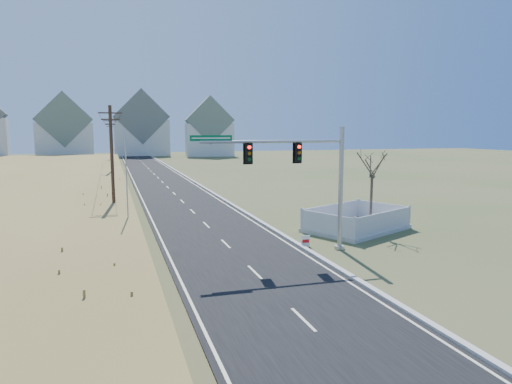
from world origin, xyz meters
name	(u,v)px	position (x,y,z in m)	size (l,w,h in m)	color
ground	(244,262)	(0.00, 0.00, 0.00)	(260.00, 260.00, 0.00)	#3E4E25
road	(155,175)	(0.00, 50.00, 0.03)	(8.00, 180.00, 0.06)	black
curb	(182,174)	(4.15, 50.00, 0.09)	(0.30, 180.00, 0.18)	#B2AFA8
utility_pole_near	(112,160)	(-6.50, 15.00, 4.68)	(1.80, 0.26, 9.00)	#422D1E
utility_pole_mid	(111,147)	(-6.50, 45.00, 4.68)	(1.80, 0.26, 9.00)	#422D1E
utility_pole_far	(111,142)	(-6.50, 75.00, 4.68)	(1.80, 0.26, 9.00)	#422D1E
condo_nnw	(64,131)	(-18.00, 108.00, 6.94)	(14.93, 11.17, 17.03)	white
condo_n	(141,129)	(2.00, 112.00, 7.61)	(15.27, 10.20, 18.54)	white
condo_ne	(209,131)	(20.00, 104.00, 6.84)	(14.12, 10.51, 16.52)	white
traffic_signal_mast	(311,176)	(4.35, 0.98, 4.45)	(9.11, 0.65, 7.25)	#9EA0A5
fence_enclosure	(356,226)	(9.87, 5.26, 0.30)	(8.28, 7.20, 1.59)	#B7B5AD
open_sign	(305,241)	(4.50, 2.00, 0.37)	(0.55, 0.07, 0.69)	white
flagpole	(127,195)	(-5.66, 8.07, 2.83)	(0.32, 0.32, 7.09)	#B7B5AD
bare_tree	(372,163)	(10.51, 4.47, 4.85)	(2.27, 2.27, 6.02)	#4C3F33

